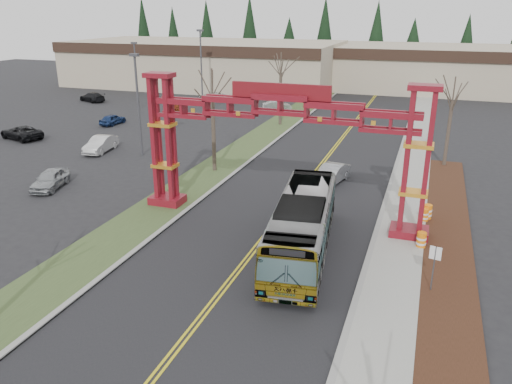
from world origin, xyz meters
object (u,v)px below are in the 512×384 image
at_px(gateway_arch, 280,127).
at_px(street_sign, 435,260).
at_px(parked_car_far_a, 277,106).
at_px(light_pole_mid, 136,71).
at_px(light_pole_near, 138,98).
at_px(light_pole_far, 201,61).
at_px(transit_bus, 302,225).
at_px(retail_building_east, 446,68).
at_px(parked_car_near_b, 101,144).
at_px(parked_car_mid_a, 176,108).
at_px(barrel_north, 427,212).
at_px(parked_car_far_c, 92,97).
at_px(retail_building_west, 206,63).
at_px(parked_car_far_b, 213,96).
at_px(bare_tree_right_far, 452,101).
at_px(silver_sedan, 331,174).
at_px(parked_car_mid_b, 113,119).
at_px(parked_car_near_c, 21,132).
at_px(barrel_mid, 424,216).
at_px(barrel_south, 421,241).
at_px(bare_tree_median_far, 281,73).
at_px(parked_car_near_a, 50,179).
at_px(bare_tree_median_mid, 212,97).

height_order(gateway_arch, street_sign, gateway_arch).
bearing_deg(parked_car_far_a, gateway_arch, 173.42).
relative_size(parked_car_far_a, light_pole_mid, 0.44).
distance_m(gateway_arch, light_pole_near, 19.18).
bearing_deg(light_pole_far, transit_bus, -58.38).
bearing_deg(retail_building_east, parked_car_near_b, -120.39).
relative_size(parked_car_mid_a, barrel_north, 4.12).
bearing_deg(retail_building_east, parked_car_far_c, -148.77).
relative_size(retail_building_west, parked_car_far_b, 10.15).
distance_m(retail_building_east, parked_car_far_a, 34.14).
xyz_separation_m(transit_bus, bare_tree_right_far, (7.45, 19.81, 3.90)).
xyz_separation_m(retail_building_west, silver_sedan, (31.72, -45.76, -3.05)).
bearing_deg(light_pole_far, silver_sedan, -49.79).
height_order(parked_car_far_b, barrel_north, parked_car_far_b).
height_order(parked_car_mid_b, parked_car_far_c, parked_car_far_c).
xyz_separation_m(parked_car_near_b, parked_car_mid_b, (-5.93, 10.49, -0.11)).
distance_m(parked_car_mid_b, bare_tree_right_far, 37.06).
xyz_separation_m(silver_sedan, parked_car_mid_a, (-24.47, 20.89, -0.09)).
distance_m(retail_building_east, parked_car_mid_a, 46.49).
relative_size(parked_car_far_b, parked_car_far_c, 0.98).
bearing_deg(parked_car_near_c, retail_building_east, 155.85).
distance_m(parked_car_mid_b, light_pole_far, 18.05).
distance_m(parked_car_far_c, barrel_mid, 55.90).
height_order(parked_car_near_c, light_pole_mid, light_pole_mid).
xyz_separation_m(transit_bus, light_pole_mid, (-31.69, 34.37, 3.37)).
relative_size(transit_bus, barrel_north, 11.38).
bearing_deg(parked_car_far_c, parked_car_mid_b, 66.86).
xyz_separation_m(parked_car_mid_b, parked_car_far_a, (15.45, 14.79, 0.00)).
distance_m(retail_building_west, parked_car_far_b, 17.07).
height_order(parked_car_mid_b, parked_car_far_b, parked_car_far_b).
relative_size(parked_car_far_b, bare_tree_right_far, 0.60).
height_order(silver_sedan, parked_car_far_c, silver_sedan).
bearing_deg(barrel_north, light_pole_near, 164.19).
xyz_separation_m(retail_building_west, light_pole_near, (13.75, -43.78, 1.49)).
bearing_deg(parked_car_near_c, barrel_south, 87.48).
bearing_deg(bare_tree_right_far, parked_car_far_a, 137.30).
height_order(parked_car_far_a, light_pole_far, light_pole_far).
relative_size(silver_sedan, bare_tree_median_far, 0.53).
relative_size(retail_building_west, barrel_north, 44.43).
xyz_separation_m(parked_car_mid_a, parked_car_far_a, (11.75, 6.10, 0.00)).
height_order(bare_tree_right_far, barrel_south, bare_tree_right_far).
xyz_separation_m(transit_bus, street_sign, (6.82, -1.94, 0.06)).
xyz_separation_m(light_pole_far, street_sign, (32.24, -43.25, -4.12)).
bearing_deg(bare_tree_median_far, parked_car_mid_a, 171.00).
relative_size(silver_sedan, parked_car_near_a, 1.05).
distance_m(retail_building_east, barrel_mid, 59.44).
height_order(parked_car_near_c, barrel_south, parked_car_near_c).
relative_size(parked_car_mid_a, bare_tree_median_mid, 0.51).
relative_size(bare_tree_median_mid, light_pole_far, 0.83).
height_order(retail_building_west, bare_tree_right_far, bare_tree_right_far).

